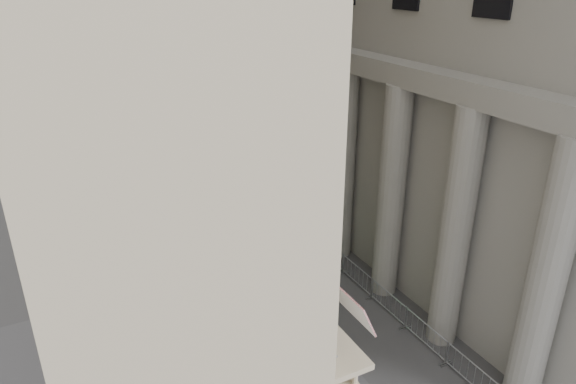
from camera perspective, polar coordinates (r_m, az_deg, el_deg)
name	(u,v)px	position (r m, az deg, el deg)	size (l,w,h in m)	color
iron_fence	(189,293)	(25.65, -10.97, -10.96)	(0.30, 28.00, 1.40)	black
blue_awning	(275,200)	(34.80, -1.49, -0.85)	(1.60, 3.00, 3.00)	navy
scooter_6	(258,377)	(20.90, -3.31, -19.80)	(0.56, 1.40, 1.50)	white
scooter_7	(244,354)	(21.87, -4.86, -17.53)	(0.56, 1.40, 1.50)	white
scooter_8	(232,334)	(22.87, -6.26, -15.45)	(0.56, 1.40, 1.50)	white
scooter_9	(221,316)	(23.92, -7.50, -13.54)	(0.56, 1.40, 1.50)	white
scooter_10	(210,300)	(25.00, -8.63, -11.78)	(0.56, 1.40, 1.50)	white
scooter_11	(201,285)	(26.11, -9.64, -10.17)	(0.56, 1.40, 1.50)	white
barrier_2	(424,345)	(22.92, 14.88, -16.13)	(0.60, 2.40, 1.10)	#989A9F
barrier_3	(387,312)	(24.38, 10.97, -13.00)	(0.60, 2.40, 1.10)	#989A9F
barrier_4	(356,285)	(26.00, 7.60, -10.19)	(0.60, 2.40, 1.10)	#989A9F
barrier_5	(330,261)	(27.75, 4.68, -7.69)	(0.60, 2.40, 1.10)	#989A9F
barrier_6	(307,241)	(29.61, 2.16, -5.48)	(0.60, 2.40, 1.10)	#989A9F
security_tent	(184,212)	(27.63, -11.46, -2.23)	(3.77, 3.77, 3.07)	white
street_lamp	(172,183)	(26.16, -12.82, 0.93)	(2.50, 0.51, 7.69)	gray
info_kiosk	(244,296)	(23.46, -4.89, -11.42)	(0.40, 0.90, 1.84)	black
pedestrian_a	(194,167)	(38.35, -10.40, 2.70)	(0.72, 0.47, 1.97)	black
pedestrian_b	(215,152)	(41.54, -8.13, 4.39)	(0.90, 0.70, 1.85)	black
pedestrian_c	(157,168)	(38.96, -14.34, 2.61)	(0.92, 0.60, 1.89)	black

